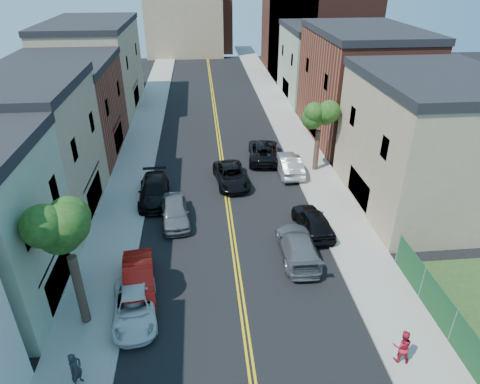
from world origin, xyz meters
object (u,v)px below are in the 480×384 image
object	(u,v)px
grey_car_right	(298,246)
grey_car_left	(175,212)
black_car_left	(154,191)
black_suv_lane	(231,176)
black_car_right	(313,221)
red_sedan	(139,278)
white_pickup	(134,307)
pedestrian_right	(402,346)
pedestrian_left	(76,369)
silver_car_right	(288,164)
dark_car_right_far	(264,151)

from	to	relation	value
grey_car_right	grey_car_left	bearing A→B (deg)	-30.14
grey_car_left	black_car_left	bearing A→B (deg)	112.44
grey_car_left	black_suv_lane	world-z (taller)	grey_car_left
grey_car_left	black_car_right	xyz separation A→B (m)	(9.20, -2.05, -0.01)
grey_car_left	black_car_right	bearing A→B (deg)	-17.94
red_sedan	white_pickup	world-z (taller)	red_sedan
pedestrian_right	pedestrian_left	bearing A→B (deg)	13.34
red_sedan	grey_car_right	distance (m)	9.52
black_suv_lane	pedestrian_right	size ratio (longest dim) A/B	3.02
pedestrian_left	pedestrian_right	xyz separation A→B (m)	(14.10, -0.15, -0.01)
grey_car_left	silver_car_right	distance (m)	11.53
black_car_right	pedestrian_right	bearing A→B (deg)	90.93
red_sedan	dark_car_right_far	world-z (taller)	dark_car_right_far
silver_car_right	grey_car_left	bearing A→B (deg)	34.51
white_pickup	silver_car_right	world-z (taller)	silver_car_right
red_sedan	black_car_right	xyz separation A→B (m)	(10.90, 4.70, 0.02)
black_car_left	pedestrian_left	world-z (taller)	pedestrian_left
silver_car_right	pedestrian_right	world-z (taller)	pedestrian_right
black_suv_lane	silver_car_right	bearing A→B (deg)	10.54
dark_car_right_far	silver_car_right	bearing A→B (deg)	125.02
red_sedan	silver_car_right	xyz separation A→B (m)	(11.00, 13.57, 0.07)
white_pickup	black_car_right	bearing A→B (deg)	25.38
black_suv_lane	black_car_right	bearing A→B (deg)	-62.48
dark_car_right_far	pedestrian_right	size ratio (longest dim) A/B	3.36
grey_car_right	pedestrian_left	size ratio (longest dim) A/B	3.09
pedestrian_right	black_car_left	bearing A→B (deg)	-38.77
red_sedan	pedestrian_right	size ratio (longest dim) A/B	2.68
pedestrian_right	grey_car_right	bearing A→B (deg)	-56.33
grey_car_left	white_pickup	bearing A→B (deg)	-106.26
white_pickup	pedestrian_left	xyz separation A→B (m)	(-1.90, -3.82, 0.37)
red_sedan	grey_car_left	xyz separation A→B (m)	(1.70, 6.75, 0.03)
dark_car_right_far	pedestrian_right	bearing A→B (deg)	103.36
black_car_right	black_suv_lane	world-z (taller)	black_car_right
grey_car_right	white_pickup	bearing A→B (deg)	25.52
grey_car_right	black_car_right	bearing A→B (deg)	-119.40
black_car_left	dark_car_right_far	xyz separation A→B (m)	(9.32, 6.63, 0.02)
grey_car_left	black_car_left	world-z (taller)	grey_car_left
black_car_left	dark_car_right_far	world-z (taller)	dark_car_right_far
grey_car_left	pedestrian_right	size ratio (longest dim) A/B	2.70
dark_car_right_far	black_car_left	bearing A→B (deg)	41.54
red_sedan	silver_car_right	size ratio (longest dim) A/B	0.92
black_car_left	pedestrian_right	distance (m)	20.14
white_pickup	black_suv_lane	size ratio (longest dim) A/B	0.89
white_pickup	grey_car_right	bearing A→B (deg)	17.40
grey_car_left	pedestrian_right	xyz separation A→B (m)	(10.50, -12.79, 0.22)
grey_car_right	black_car_right	size ratio (longest dim) A/B	1.17
pedestrian_left	dark_car_right_far	bearing A→B (deg)	-1.62
white_pickup	pedestrian_right	size ratio (longest dim) A/B	2.69
black_car_right	pedestrian_left	xyz separation A→B (m)	(-12.80, -10.60, 0.24)
red_sedan	dark_car_right_far	size ratio (longest dim) A/B	0.80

